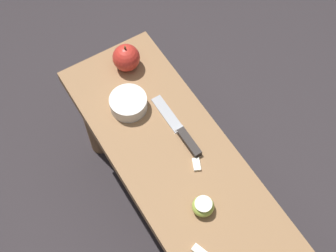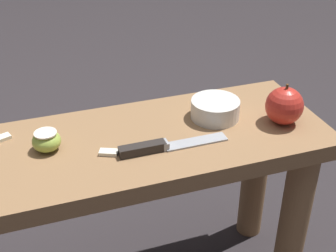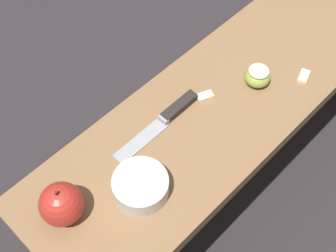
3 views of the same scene
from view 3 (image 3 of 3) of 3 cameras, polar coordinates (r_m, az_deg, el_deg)
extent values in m
plane|color=#2D282B|center=(1.53, 7.36, -5.60)|extent=(8.00, 8.00, 0.00)
cube|color=olive|center=(1.15, 9.76, 5.17)|extent=(1.24, 0.33, 0.04)
cylinder|color=olive|center=(1.21, -13.33, -14.27)|extent=(0.07, 0.07, 0.43)
cylinder|color=olive|center=(1.71, 17.85, 12.26)|extent=(0.07, 0.07, 0.43)
cube|color=#9EA0A5|center=(1.02, -3.30, -1.79)|extent=(0.14, 0.03, 0.00)
cube|color=#9EA0A5|center=(1.04, -0.54, 0.75)|extent=(0.01, 0.03, 0.02)
cube|color=#282321|center=(1.06, 1.35, 2.36)|extent=(0.10, 0.02, 0.02)
sphere|color=red|center=(0.92, -12.86, -9.27)|extent=(0.09, 0.09, 0.09)
cylinder|color=#4C3319|center=(0.88, -13.43, -7.99)|extent=(0.01, 0.01, 0.02)
ellipsoid|color=#9EB747|center=(1.12, 10.99, 6.04)|extent=(0.06, 0.06, 0.04)
cylinder|color=white|center=(1.10, 11.15, 6.70)|extent=(0.05, 0.05, 0.00)
cube|color=white|center=(1.09, 4.51, 3.67)|extent=(0.04, 0.03, 0.01)
cube|color=white|center=(1.17, 16.22, 5.85)|extent=(0.05, 0.03, 0.01)
cylinder|color=silver|center=(0.94, -3.36, -7.33)|extent=(0.11, 0.11, 0.04)
camera|label=1|loc=(1.03, 80.57, 50.51)|focal=50.00mm
camera|label=2|loc=(1.41, -21.16, 40.91)|focal=50.00mm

